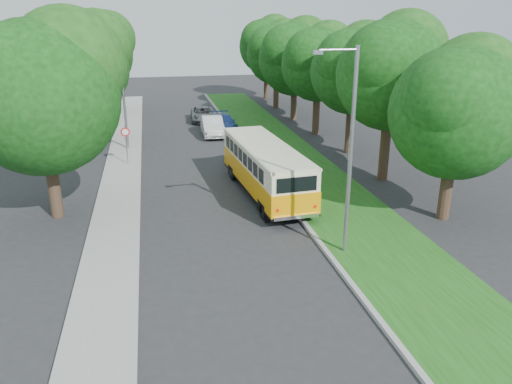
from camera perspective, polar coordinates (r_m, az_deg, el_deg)
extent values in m
plane|color=#28282A|center=(21.48, -3.22, -5.17)|extent=(120.00, 120.00, 0.00)
cube|color=gray|center=(26.67, 2.75, 0.06)|extent=(0.20, 70.00, 0.15)
cube|color=#1E4B14|center=(27.34, 7.53, 0.38)|extent=(4.50, 70.00, 0.13)
cube|color=gray|center=(25.95, -15.50, -1.26)|extent=(2.20, 70.00, 0.12)
cylinder|color=#332319|center=(24.40, 20.97, 0.82)|extent=(0.56, 0.56, 3.35)
sphere|color=#0D390D|center=(23.62, 21.93, 8.37)|extent=(5.85, 5.85, 5.85)
sphere|color=#0D390D|center=(24.50, 23.57, 11.30)|extent=(4.38, 4.38, 4.38)
sphere|color=#0D390D|center=(22.42, 21.29, 9.82)|extent=(4.09, 4.09, 4.09)
cylinder|color=#332319|center=(29.18, 14.55, 5.38)|extent=(0.56, 0.56, 4.26)
sphere|color=#0D390D|center=(28.53, 15.20, 12.74)|extent=(5.98, 5.98, 5.98)
sphere|color=#0D390D|center=(29.43, 16.77, 15.14)|extent=(4.49, 4.49, 4.49)
sphere|color=#0D390D|center=(27.39, 14.33, 14.14)|extent=(4.19, 4.19, 4.19)
cylinder|color=#332319|center=(34.66, 10.68, 7.60)|extent=(0.56, 0.56, 3.95)
sphere|color=#0D390D|center=(34.12, 11.06, 13.38)|extent=(5.61, 5.61, 5.61)
sphere|color=#0D390D|center=(34.93, 12.35, 15.28)|extent=(4.21, 4.21, 4.21)
sphere|color=#0D390D|center=(33.09, 10.23, 14.47)|extent=(3.92, 3.92, 3.92)
cylinder|color=#332319|center=(40.04, 6.90, 9.32)|extent=(0.56, 0.56, 3.86)
sphere|color=#0D390D|center=(39.58, 7.11, 14.28)|extent=(5.64, 5.64, 5.64)
sphere|color=#0D390D|center=(40.35, 8.29, 15.94)|extent=(4.23, 4.23, 4.23)
sphere|color=#0D390D|center=(38.59, 6.27, 15.23)|extent=(3.95, 3.95, 3.95)
cylinder|color=#332319|center=(45.68, 4.34, 10.49)|extent=(0.56, 0.56, 3.58)
sphere|color=#0D390D|center=(45.25, 4.46, 14.91)|extent=(6.36, 6.36, 6.36)
sphere|color=#0D390D|center=(46.10, 5.65, 16.55)|extent=(4.77, 4.77, 4.77)
sphere|color=#0D390D|center=(44.17, 3.55, 15.85)|extent=(4.45, 4.45, 4.45)
cylinder|color=#332319|center=(51.36, 2.31, 11.59)|extent=(0.56, 0.56, 3.68)
sphere|color=#0D390D|center=(50.99, 2.36, 15.45)|extent=(5.91, 5.91, 5.91)
sphere|color=#0D390D|center=(51.76, 3.37, 16.81)|extent=(4.43, 4.43, 4.43)
sphere|color=#0D390D|center=(50.02, 1.56, 16.23)|extent=(4.14, 4.14, 4.14)
cylinder|color=#332319|center=(57.21, 1.18, 12.61)|extent=(0.56, 0.56, 4.05)
sphere|color=#0D390D|center=(56.88, 1.21, 16.28)|extent=(5.97, 5.97, 5.97)
sphere|color=#0D390D|center=(57.64, 2.14, 17.50)|extent=(4.48, 4.48, 4.48)
sphere|color=#0D390D|center=(55.91, 0.46, 16.99)|extent=(4.18, 4.18, 4.18)
cylinder|color=#332319|center=(24.80, -22.20, 1.36)|extent=(0.56, 0.56, 3.68)
sphere|color=#0D390D|center=(24.00, -23.34, 9.80)|extent=(6.80, 6.80, 6.80)
sphere|color=#0D390D|center=(24.31, -20.68, 13.49)|extent=(5.10, 5.10, 5.10)
sphere|color=#0D390D|center=(23.29, -26.49, 11.23)|extent=(4.76, 4.76, 4.76)
cylinder|color=#332319|center=(38.25, -18.90, 7.79)|extent=(0.56, 0.56, 3.68)
sphere|color=#0D390D|center=(37.74, -19.53, 13.30)|extent=(6.80, 6.80, 6.80)
sphere|color=#0D390D|center=(38.18, -17.82, 15.60)|extent=(5.10, 5.10, 5.10)
sphere|color=#0D390D|center=(36.97, -21.45, 14.30)|extent=(4.76, 4.76, 4.76)
cylinder|color=#332319|center=(50.02, -17.47, 10.51)|extent=(0.56, 0.56, 3.68)
sphere|color=#0D390D|center=(49.63, -17.92, 14.73)|extent=(6.80, 6.80, 6.80)
sphere|color=#0D390D|center=(50.13, -16.61, 16.46)|extent=(5.10, 5.10, 5.10)
sphere|color=#0D390D|center=(48.84, -19.35, 15.52)|extent=(4.76, 4.76, 4.76)
cylinder|color=gray|center=(18.93, 10.76, 3.98)|extent=(0.16, 0.16, 8.00)
cylinder|color=gray|center=(18.03, 9.42, 15.74)|extent=(1.40, 0.10, 0.10)
cube|color=gray|center=(17.78, 7.06, 15.57)|extent=(0.35, 0.16, 0.14)
cylinder|color=gray|center=(35.72, -14.89, 10.53)|extent=(0.16, 0.16, 7.50)
cylinder|color=gray|center=(35.41, -16.59, 16.19)|extent=(1.40, 0.10, 0.10)
cube|color=gray|center=(35.48, -17.83, 15.96)|extent=(0.35, 0.16, 0.14)
cylinder|color=gray|center=(32.28, -14.59, 5.10)|extent=(0.06, 0.06, 2.50)
cone|color=red|center=(32.03, -14.72, 6.64)|extent=(0.56, 0.02, 0.56)
cone|color=white|center=(32.01, -14.73, 6.63)|extent=(0.40, 0.02, 0.40)
imported|color=silver|center=(30.84, -0.58, 4.09)|extent=(3.14, 4.67, 1.48)
imported|color=silver|center=(39.62, -5.02, 7.52)|extent=(1.68, 4.54, 1.48)
imported|color=navy|center=(41.55, -3.71, 7.96)|extent=(1.93, 4.39, 1.25)
imported|color=#54575B|center=(45.16, -6.11, 8.83)|extent=(2.35, 4.62, 1.25)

